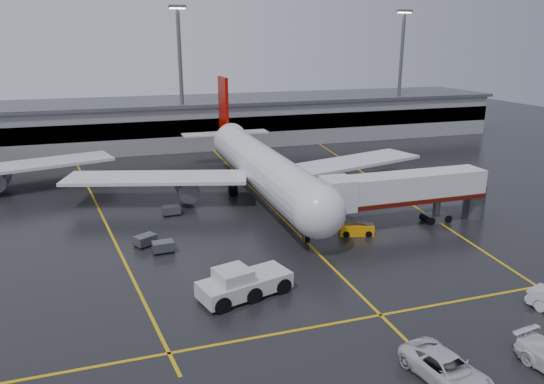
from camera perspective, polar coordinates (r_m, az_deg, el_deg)
name	(u,v)px	position (r m, az deg, el deg)	size (l,w,h in m)	color
ground	(283,219)	(57.43, 1.29, -3.10)	(220.00, 220.00, 0.00)	black
apron_line_centre	(283,219)	(57.42, 1.29, -3.09)	(0.25, 90.00, 0.02)	gold
apron_line_stop	(381,315)	(39.21, 12.19, -13.45)	(60.00, 0.25, 0.02)	gold
apron_line_left	(99,210)	(64.06, -18.97, -1.90)	(0.25, 70.00, 0.02)	gold
apron_line_right	(379,183)	(73.37, 12.07, 0.96)	(0.25, 70.00, 0.02)	gold
terminal	(204,121)	(101.66, -7.68, 8.01)	(122.00, 19.00, 8.60)	gray
light_mast_mid	(180,70)	(94.01, -10.32, 13.42)	(3.00, 1.20, 25.45)	#595B60
light_mast_right	(401,66)	(109.63, 14.37, 13.61)	(3.00, 1.20, 25.45)	#595B60
main_airliner	(259,164)	(65.08, -1.49, 3.15)	(48.80, 45.60, 14.10)	silver
jet_bridge	(406,191)	(56.11, 14.90, 0.07)	(19.90, 3.40, 6.05)	silver
pushback_tractor	(242,284)	(40.49, -3.37, -10.36)	(7.94, 4.92, 2.65)	#BCBCBF
belt_loader	(356,229)	(53.57, 9.52, -4.20)	(3.79, 2.46, 2.22)	orange
service_van_a	(447,370)	(33.22, 19.22, -18.44)	(2.80, 6.07, 1.69)	silver
baggage_cart_a	(163,246)	(49.56, -12.21, -6.03)	(2.08, 1.43, 1.12)	#595B60
baggage_cart_b	(145,240)	(51.51, -14.15, -5.27)	(2.38, 2.15, 1.12)	#595B60
baggage_cart_c	(171,210)	(59.75, -11.32, -2.00)	(2.08, 1.43, 1.12)	#595B60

